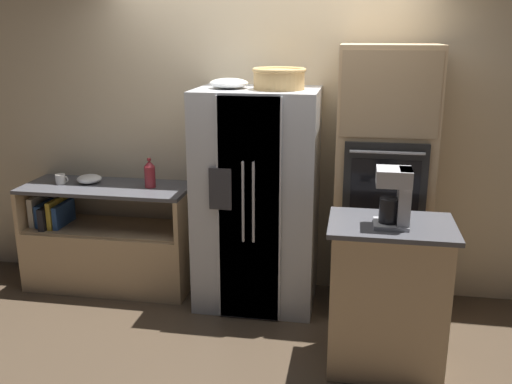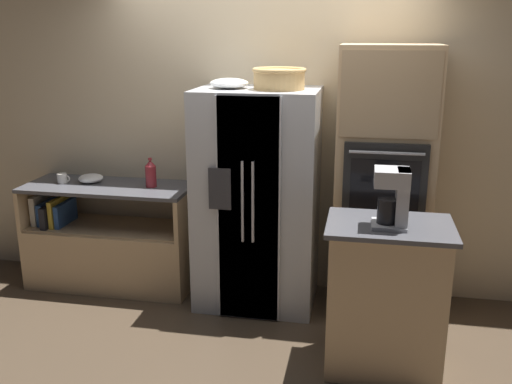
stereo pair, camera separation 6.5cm
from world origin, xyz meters
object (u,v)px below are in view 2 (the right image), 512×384
Objects in this scene: mixing_bowl at (91,178)px; fruit_bowl at (229,83)px; wicker_basket at (279,78)px; bottle_tall at (151,173)px; refrigerator at (257,199)px; mug at (62,178)px; coffee_maker at (395,196)px; wall_oven at (383,183)px.

fruit_bowl is at bearing -6.66° from mixing_bowl.
bottle_tall is at bearing 174.17° from wicker_basket.
wicker_basket reaches higher than refrigerator.
mug is 0.55× the size of mixing_bowl.
mixing_bowl is at bearing 174.78° from wicker_basket.
refrigerator is at bearing -5.80° from bottle_tall.
fruit_bowl is 0.81× the size of coffee_maker.
mixing_bowl is (-1.62, 0.15, -0.87)m from wicker_basket.
mug is (-0.78, -0.03, -0.07)m from bottle_tall.
fruit_bowl is 1.50m from mixing_bowl.
refrigerator is 1.47m from mixing_bowl.
refrigerator is 0.84× the size of wall_oven.
wicker_basket is 1.36× the size of fruit_bowl.
fruit_bowl is at bearing 179.59° from wicker_basket.
wicker_basket reaches higher than coffee_maker.
bottle_tall is 2.15× the size of mug.
wicker_basket is 1.92× the size of mixing_bowl.
bottle_tall is (-1.85, 0.05, -0.02)m from wall_oven.
wicker_basket reaches higher than fruit_bowl.
refrigerator reaches higher than coffee_maker.
wall_oven reaches higher than wicker_basket.
coffee_maker is (0.04, -0.88, 0.16)m from wall_oven.
coffee_maker reaches higher than bottle_tall.
mixing_bowl is at bearing 174.87° from refrigerator.
fruit_bowl is 1.69m from mug.
bottle_tall is at bearing 178.55° from wall_oven.
fruit_bowl reaches higher than refrigerator.
fruit_bowl is 1.56m from coffee_maker.
mug is (-1.68, 0.06, 0.07)m from refrigerator.
wall_oven is 1.86m from bottle_tall.
refrigerator reaches higher than bottle_tall.
wicker_basket is at bearing -5.22° from mixing_bowl.
mixing_bowl is at bearing 173.34° from fruit_bowl.
mug is 2.83m from coffee_maker.
mixing_bowl is (-2.41, 0.09, -0.10)m from wall_oven.
bottle_tall is at bearing 171.28° from fruit_bowl.
bottle_tall is 2.12m from coffee_maker.
fruit_bowl reaches higher than mixing_bowl.
bottle_tall is at bearing 153.85° from coffee_maker.
fruit_bowl is at bearing -175.99° from refrigerator.
fruit_bowl reaches higher than mug.
mixing_bowl is at bearing 177.95° from wall_oven.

